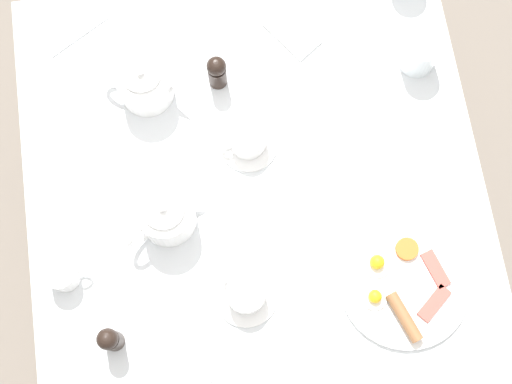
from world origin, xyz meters
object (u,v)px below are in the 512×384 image
Objects in this scene: salt_grinder at (217,72)px; knife_by_plate at (207,382)px; creamer_jug at (63,275)px; fork_by_plate at (79,36)px; teacup_with_saucer_right at (248,140)px; pepper_grinder at (110,340)px; teapot_near at (144,83)px; teapot_far at (166,215)px; napkin_folded at (292,33)px; water_glass_short at (420,53)px; breakfast_plate at (403,284)px; teacup_with_saucer_left at (246,294)px.

salt_grinder is 0.67m from knife_by_plate.
fork_by_plate is (0.07, 0.56, -0.03)m from creamer_jug.
teacup_with_saucer_right is 1.30× the size of pepper_grinder.
pepper_grinder is (-0.13, -0.55, 0.00)m from teapot_near.
teapot_far reaches higher than pepper_grinder.
pepper_grinder is 0.70× the size of napkin_folded.
salt_grinder is 0.70× the size of fork_by_plate.
teapot_far reaches higher than napkin_folded.
teacup_with_saucer_right is at bearing 72.34° from knife_by_plate.
teapot_far reaches higher than fork_by_plate.
water_glass_short is 0.88× the size of pepper_grinder.
teapot_near is at bearing -164.47° from napkin_folded.
creamer_jug is (-0.23, -0.09, -0.02)m from teapot_far.
fork_by_plate is (-0.01, 0.71, -0.05)m from pepper_grinder.
breakfast_plate is 1.89× the size of fork_by_plate.
teapot_near reaches higher than creamer_jug.
teapot_far is 0.25m from creamer_jug.
creamer_jug reaches higher than fork_by_plate.
breakfast_plate is at bearing -47.31° from fork_by_plate.
teapot_far reaches higher than teacup_with_saucer_right.
teacup_with_saucer_left is (-0.33, 0.03, 0.02)m from breakfast_plate.
teacup_with_saucer_right is 1.48× the size of water_glass_short.
water_glass_short reaches higher than teacup_with_saucer_right.
teacup_with_saucer_right is at bearing 4.58° from teapot_far.
teacup_with_saucer_right is (0.21, -0.16, -0.03)m from teapot_near.
pepper_grinder is 0.61× the size of knife_by_plate.
teacup_with_saucer_right is 0.29m from napkin_folded.
water_glass_short is 0.46m from salt_grinder.
teapot_near is at bearing 61.21° from creamer_jug.
teacup_with_saucer_left is 1.30× the size of salt_grinder.
teapot_near is 0.16m from salt_grinder.
fork_by_plate is 0.85m from knife_by_plate.
knife_by_plate is (0.18, -0.11, -0.05)m from pepper_grinder.
breakfast_plate is 0.46m from teacup_with_saucer_right.
fork_by_plate is at bearing 91.20° from pepper_grinder.
napkin_folded is at bearing 61.08° from teacup_with_saucer_right.
salt_grinder is at bearing 46.34° from creamer_jug.
napkin_folded is at bearing 71.69° from teacup_with_saucer_left.
knife_by_plate is at bearing -116.03° from teapot_far.
salt_grinder is (-0.46, 0.02, 0.01)m from water_glass_short.
knife_by_plate is (-0.57, -0.64, -0.04)m from water_glass_short.
pepper_grinder is 1.00× the size of salt_grinder.
teacup_with_saucer_right is (-0.28, 0.36, 0.02)m from breakfast_plate.
breakfast_plate is at bearing -56.52° from teapot_far.
water_glass_short is at bearing -22.64° from napkin_folded.
teapot_far is at bearing -154.60° from water_glass_short.
pepper_grinder is at bearing -118.02° from salt_grinder.
breakfast_plate is 0.62m from pepper_grinder.
napkin_folded is (-0.14, 0.62, -0.00)m from breakfast_plate.
salt_grinder is (-0.05, 0.16, 0.03)m from teacup_with_saucer_right.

